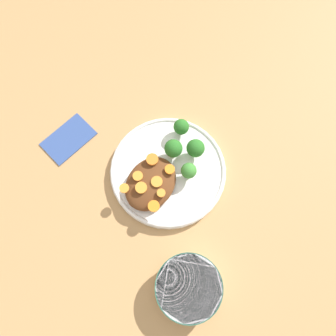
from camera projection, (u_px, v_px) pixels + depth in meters
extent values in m
plane|color=tan|center=(168.00, 173.00, 0.76)|extent=(4.00, 4.00, 0.00)
cylinder|color=white|center=(168.00, 171.00, 0.76)|extent=(0.26, 0.26, 0.02)
torus|color=white|center=(168.00, 170.00, 0.75)|extent=(0.26, 0.26, 0.01)
cylinder|color=silver|center=(188.00, 287.00, 0.66)|extent=(0.13, 0.13, 0.05)
cylinder|color=#235B47|center=(189.00, 288.00, 0.64)|extent=(0.13, 0.13, 0.01)
cylinder|color=white|center=(189.00, 288.00, 0.64)|extent=(0.11, 0.11, 0.01)
ellipsoid|color=#5B3319|center=(151.00, 183.00, 0.72)|extent=(0.13, 0.10, 0.03)
cylinder|color=#7FA85B|center=(173.00, 152.00, 0.75)|extent=(0.02, 0.02, 0.02)
sphere|color=#286B23|center=(173.00, 148.00, 0.73)|extent=(0.04, 0.04, 0.04)
cylinder|color=#7FA85B|center=(188.00, 174.00, 0.73)|extent=(0.02, 0.02, 0.02)
sphere|color=#3D8433|center=(189.00, 171.00, 0.71)|extent=(0.04, 0.04, 0.04)
cylinder|color=#759E51|center=(181.00, 130.00, 0.77)|extent=(0.01, 0.01, 0.02)
sphere|color=#286B23|center=(181.00, 127.00, 0.75)|extent=(0.04, 0.04, 0.04)
cylinder|color=#759E51|center=(195.00, 152.00, 0.75)|extent=(0.01, 0.01, 0.02)
sphere|color=#286B23|center=(196.00, 148.00, 0.73)|extent=(0.04, 0.04, 0.04)
cylinder|color=orange|center=(157.00, 182.00, 0.70)|extent=(0.02, 0.02, 0.00)
cylinder|color=orange|center=(138.00, 176.00, 0.70)|extent=(0.02, 0.02, 0.00)
cylinder|color=orange|center=(154.00, 206.00, 0.68)|extent=(0.02, 0.02, 0.01)
cylinder|color=orange|center=(124.00, 188.00, 0.69)|extent=(0.02, 0.02, 0.00)
cylinder|color=orange|center=(152.00, 159.00, 0.71)|extent=(0.03, 0.03, 0.01)
cylinder|color=orange|center=(141.00, 188.00, 0.70)|extent=(0.03, 0.03, 0.01)
cylinder|color=orange|center=(170.00, 169.00, 0.71)|extent=(0.02, 0.02, 0.00)
cylinder|color=orange|center=(161.00, 193.00, 0.69)|extent=(0.02, 0.02, 0.01)
cube|color=#334C8C|center=(68.00, 139.00, 0.79)|extent=(0.13, 0.10, 0.01)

